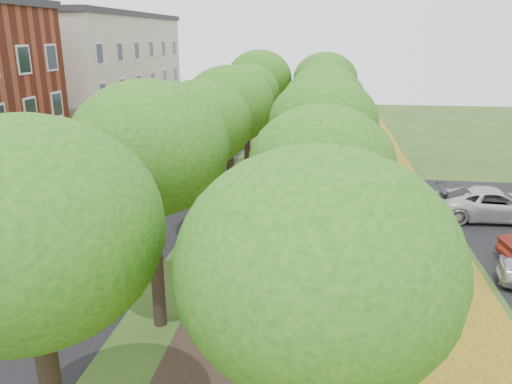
% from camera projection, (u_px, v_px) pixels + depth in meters
% --- Properties ---
extents(street_asphalt, '(8.00, 70.00, 0.01)m').
position_uv_depth(street_asphalt, '(115.00, 217.00, 24.81)').
color(street_asphalt, black).
rests_on(street_asphalt, ground).
extents(footpath, '(3.20, 70.00, 0.01)m').
position_uv_depth(footpath, '(264.00, 224.00, 23.84)').
color(footpath, black).
rests_on(footpath, ground).
extents(leaf_verge, '(7.50, 70.00, 0.01)m').
position_uv_depth(leaf_verge, '(371.00, 229.00, 23.20)').
color(leaf_verge, '#B29921').
rests_on(leaf_verge, ground).
extents(tree_row_west, '(4.39, 34.39, 7.13)m').
position_uv_depth(tree_row_west, '(217.00, 114.00, 22.56)').
color(tree_row_west, black).
rests_on(tree_row_west, ground).
extents(tree_row_east, '(4.39, 34.39, 7.13)m').
position_uv_depth(tree_row_east, '(324.00, 116.00, 21.94)').
color(tree_row_east, black).
rests_on(tree_row_east, ground).
extents(building_cream, '(10.30, 20.30, 10.40)m').
position_uv_depth(building_cream, '(88.00, 78.00, 41.48)').
color(building_cream, beige).
rests_on(building_cream, ground).
extents(bench, '(0.87, 1.89, 0.86)m').
position_uv_depth(bench, '(251.00, 338.00, 14.12)').
color(bench, '#252E27').
rests_on(bench, ground).
extents(car_grey, '(5.28, 2.44, 1.49)m').
position_uv_depth(car_grey, '(492.00, 203.00, 24.59)').
color(car_grey, '#39393E').
rests_on(car_grey, ground).
extents(car_white, '(5.60, 2.72, 1.53)m').
position_uv_depth(car_white, '(494.00, 204.00, 24.32)').
color(car_white, silver).
rests_on(car_white, ground).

